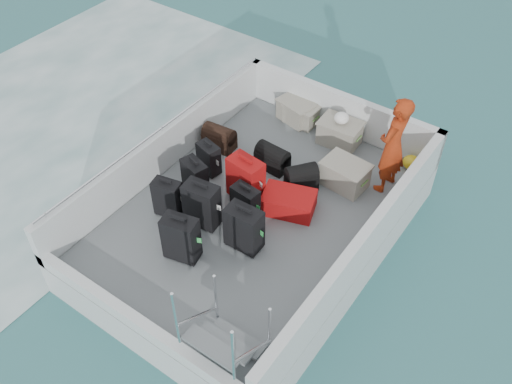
# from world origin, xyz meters

# --- Properties ---
(ground) EXTENTS (160.00, 160.00, 0.00)m
(ground) POSITION_xyz_m (0.00, 0.00, 0.00)
(ground) COLOR #175352
(ground) RESTS_ON ground
(wake_foam) EXTENTS (10.00, 10.00, 0.00)m
(wake_foam) POSITION_xyz_m (-4.80, 0.00, 0.00)
(wake_foam) COLOR white
(wake_foam) RESTS_ON ground
(ferry_hull) EXTENTS (3.60, 5.00, 0.60)m
(ferry_hull) POSITION_xyz_m (0.00, 0.00, 0.30)
(ferry_hull) COLOR silver
(ferry_hull) RESTS_ON ground
(deck) EXTENTS (3.30, 4.70, 0.02)m
(deck) POSITION_xyz_m (0.00, 0.00, 0.61)
(deck) COLOR slate
(deck) RESTS_ON ferry_hull
(deck_fittings) EXTENTS (3.60, 5.00, 0.90)m
(deck_fittings) POSITION_xyz_m (0.35, -0.32, 0.99)
(deck_fittings) COLOR silver
(deck_fittings) RESTS_ON deck
(suitcase_0) EXTENTS (0.44, 0.30, 0.62)m
(suitcase_0) POSITION_xyz_m (-0.98, -0.77, 0.93)
(suitcase_0) COLOR black
(suitcase_0) RESTS_ON deck
(suitcase_1) EXTENTS (0.46, 0.34, 0.61)m
(suitcase_1) POSITION_xyz_m (-0.93, -0.22, 0.93)
(suitcase_1) COLOR black
(suitcase_1) RESTS_ON deck
(suitcase_2) EXTENTS (0.40, 0.30, 0.53)m
(suitcase_2) POSITION_xyz_m (-1.08, 0.28, 0.88)
(suitcase_2) COLOR black
(suitcase_2) RESTS_ON deck
(suitcase_3) EXTENTS (0.51, 0.37, 0.71)m
(suitcase_3) POSITION_xyz_m (-0.30, -1.26, 0.97)
(suitcase_3) COLOR black
(suitcase_3) RESTS_ON deck
(suitcase_4) EXTENTS (0.51, 0.34, 0.71)m
(suitcase_4) POSITION_xyz_m (-0.47, -0.63, 0.97)
(suitcase_4) COLOR black
(suitcase_4) RESTS_ON deck
(suitcase_5) EXTENTS (0.55, 0.37, 0.71)m
(suitcase_5) POSITION_xyz_m (-0.28, 0.15, 0.98)
(suitcase_5) COLOR #9A0B0F
(suitcase_5) RESTS_ON deck
(suitcase_6) EXTENTS (0.50, 0.31, 0.68)m
(suitcase_6) POSITION_xyz_m (0.26, -0.63, 0.96)
(suitcase_6) COLOR black
(suitcase_6) RESTS_ON deck
(suitcase_7) EXTENTS (0.41, 0.26, 0.55)m
(suitcase_7) POSITION_xyz_m (-0.04, -0.18, 0.90)
(suitcase_7) COLOR black
(suitcase_7) RESTS_ON deck
(suitcase_8) EXTENTS (0.87, 0.70, 0.30)m
(suitcase_8) POSITION_xyz_m (0.38, 0.31, 0.77)
(suitcase_8) COLOR #9A0B0F
(suitcase_8) RESTS_ON deck
(duffel_0) EXTENTS (0.54, 0.35, 0.32)m
(duffel_0) POSITION_xyz_m (-1.33, 0.85, 0.78)
(duffel_0) COLOR black
(duffel_0) RESTS_ON deck
(duffel_1) EXTENTS (0.53, 0.33, 0.32)m
(duffel_1) POSITION_xyz_m (-0.34, 0.94, 0.78)
(duffel_1) COLOR black
(duffel_1) RESTS_ON deck
(duffel_2) EXTENTS (0.52, 0.55, 0.32)m
(duffel_2) POSITION_xyz_m (0.27, 0.82, 0.78)
(duffel_2) COLOR black
(duffel_2) RESTS_ON deck
(crate_0) EXTENTS (0.56, 0.39, 0.33)m
(crate_0) POSITION_xyz_m (-0.60, 2.20, 0.79)
(crate_0) COLOR gray
(crate_0) RESTS_ON deck
(crate_1) EXTENTS (0.66, 0.52, 0.35)m
(crate_1) POSITION_xyz_m (-0.71, 2.20, 0.80)
(crate_1) COLOR gray
(crate_1) RESTS_ON deck
(crate_2) EXTENTS (0.67, 0.48, 0.39)m
(crate_2) POSITION_xyz_m (0.21, 2.09, 0.82)
(crate_2) COLOR gray
(crate_2) RESTS_ON deck
(crate_3) EXTENTS (0.68, 0.49, 0.39)m
(crate_3) POSITION_xyz_m (0.78, 1.24, 0.82)
(crate_3) COLOR gray
(crate_3) RESTS_ON deck
(yellow_bag) EXTENTS (0.28, 0.26, 0.22)m
(yellow_bag) POSITION_xyz_m (1.45, 2.20, 0.73)
(yellow_bag) COLOR gold
(yellow_bag) RESTS_ON deck
(white_bag) EXTENTS (0.24, 0.24, 0.18)m
(white_bag) POSITION_xyz_m (0.21, 2.09, 1.10)
(white_bag) COLOR white
(white_bag) RESTS_ON crate_2
(passenger) EXTENTS (0.42, 0.61, 1.59)m
(passenger) POSITION_xyz_m (1.30, 1.58, 1.42)
(passenger) COLOR red
(passenger) RESTS_ON deck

